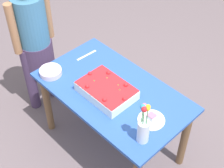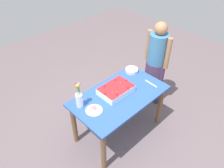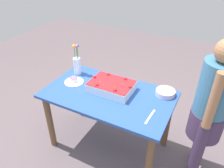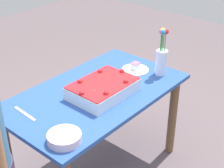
# 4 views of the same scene
# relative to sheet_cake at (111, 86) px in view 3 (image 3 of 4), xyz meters

# --- Properties ---
(ground_plane) EXTENTS (8.00, 8.00, 0.00)m
(ground_plane) POSITION_rel_sheet_cake_xyz_m (-0.00, 0.07, -0.81)
(ground_plane) COLOR #66575B
(dining_table) EXTENTS (1.34, 0.77, 0.76)m
(dining_table) POSITION_rel_sheet_cake_xyz_m (-0.00, 0.07, -0.18)
(dining_table) COLOR #2C54A6
(dining_table) RESTS_ON ground_plane
(sheet_cake) EXTENTS (0.46, 0.32, 0.12)m
(sheet_cake) POSITION_rel_sheet_cake_xyz_m (0.00, 0.00, 0.00)
(sheet_cake) COLOR white
(sheet_cake) RESTS_ON dining_table
(serving_plate_with_slice) EXTENTS (0.22, 0.22, 0.07)m
(serving_plate_with_slice) POSITION_rel_sheet_cake_xyz_m (0.45, 0.06, -0.03)
(serving_plate_with_slice) COLOR white
(serving_plate_with_slice) RESTS_ON dining_table
(cake_knife) EXTENTS (0.03, 0.22, 0.00)m
(cake_knife) POSITION_rel_sheet_cake_xyz_m (-0.51, 0.22, -0.05)
(cake_knife) COLOR silver
(cake_knife) RESTS_ON dining_table
(flower_vase) EXTENTS (0.09, 0.09, 0.38)m
(flower_vase) POSITION_rel_sheet_cake_xyz_m (0.53, -0.13, 0.09)
(flower_vase) COLOR white
(flower_vase) RESTS_ON dining_table
(fruit_bowl) EXTENTS (0.20, 0.20, 0.05)m
(fruit_bowl) POSITION_rel_sheet_cake_xyz_m (-0.53, -0.18, -0.02)
(fruit_bowl) COLOR silver
(fruit_bowl) RESTS_ON dining_table
(person_standing) EXTENTS (0.31, 0.45, 1.49)m
(person_standing) POSITION_rel_sheet_cake_xyz_m (-0.97, -0.04, 0.05)
(person_standing) COLOR #453354
(person_standing) RESTS_ON ground_plane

